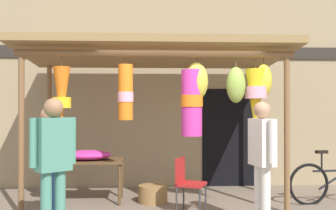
{
  "coord_description": "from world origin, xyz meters",
  "views": [
    {
      "loc": [
        -0.52,
        -5.83,
        1.61
      ],
      "look_at": [
        -0.15,
        1.08,
        1.66
      ],
      "focal_mm": 43.44,
      "sensor_mm": 36.0,
      "label": 1
    }
  ],
  "objects": [
    {
      "name": "customer_foreground",
      "position": [
        -1.85,
        -0.21,
        0.95
      ],
      "size": [
        0.3,
        0.58,
        1.62
      ],
      "color": "#2D5193",
      "rests_on": "ground_plane"
    },
    {
      "name": "folding_chair",
      "position": [
        0.1,
        0.4,
        0.5
      ],
      "size": [
        0.52,
        0.52,
        0.84
      ],
      "color": "#AD1E1E",
      "rests_on": "ground_plane"
    },
    {
      "name": "wicker_basket_by_table",
      "position": [
        -0.4,
        1.09,
        0.15
      ],
      "size": [
        0.49,
        0.49,
        0.29
      ],
      "primitive_type": "cylinder",
      "color": "olive",
      "rests_on": "ground_plane"
    },
    {
      "name": "display_table",
      "position": [
        -1.5,
        1.2,
        0.64
      ],
      "size": [
        1.19,
        0.69,
        0.72
      ],
      "color": "brown",
      "rests_on": "ground_plane"
    },
    {
      "name": "shopper_by_bananas",
      "position": [
        1.04,
        -0.45,
        1.0
      ],
      "size": [
        0.3,
        0.58,
        1.69
      ],
      "color": "silver",
      "rests_on": "ground_plane"
    },
    {
      "name": "flower_heap_on_table",
      "position": [
        -1.51,
        1.17,
        0.81
      ],
      "size": [
        0.81,
        0.57,
        0.17
      ],
      "color": "#D13399",
      "rests_on": "display_table"
    },
    {
      "name": "vendor_in_orange",
      "position": [
        -1.63,
        -0.88,
        1.03
      ],
      "size": [
        0.48,
        0.42,
        1.73
      ],
      "color": "#4C8E7A",
      "rests_on": "ground_plane"
    },
    {
      "name": "shop_facade",
      "position": [
        0.01,
        2.6,
        2.21
      ],
      "size": [
        12.94,
        0.29,
        4.43
      ],
      "color": "#9E8966",
      "rests_on": "ground_plane"
    },
    {
      "name": "market_stall_canopy",
      "position": [
        -0.22,
        0.95,
        2.29
      ],
      "size": [
        4.51,
        2.24,
        2.69
      ],
      "color": "brown",
      "rests_on": "ground_plane"
    }
  ]
}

